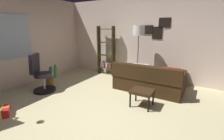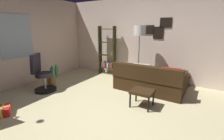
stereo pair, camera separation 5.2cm
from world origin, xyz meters
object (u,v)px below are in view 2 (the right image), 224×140
object	(u,v)px
footstool	(142,93)
bookshelf	(107,54)
potted_plant	(52,77)
couch	(154,80)
floor_lamp	(140,35)
gift_box_red	(3,111)
office_chair	(42,77)

from	to	relation	value
footstool	bookshelf	bearing A→B (deg)	48.93
footstool	potted_plant	distance (m)	2.77
couch	floor_lamp	xyz separation A→B (m)	(0.36, 0.60, 1.18)
gift_box_red	bookshelf	distance (m)	3.49
gift_box_red	potted_plant	world-z (taller)	potted_plant
office_chair	potted_plant	size ratio (longest dim) A/B	1.60
couch	bookshelf	size ratio (longest dim) A/B	1.06
footstool	floor_lamp	xyz separation A→B (m)	(1.42, 0.66, 1.13)
footstool	floor_lamp	distance (m)	1.93
bookshelf	office_chair	bearing A→B (deg)	163.61
office_chair	potted_plant	xyz separation A→B (m)	(0.45, 0.17, -0.15)
footstool	potted_plant	size ratio (longest dim) A/B	0.73
potted_plant	floor_lamp	bearing A→B (deg)	-54.75
couch	floor_lamp	size ratio (longest dim) A/B	1.05
couch	office_chair	distance (m)	3.00
bookshelf	footstool	bearing A→B (deg)	-131.07
office_chair	gift_box_red	bearing A→B (deg)	-162.49
bookshelf	potted_plant	size ratio (longest dim) A/B	2.70
office_chair	couch	bearing A→B (deg)	-58.28
potted_plant	footstool	bearing A→B (deg)	-88.49
bookshelf	floor_lamp	world-z (taller)	floor_lamp
floor_lamp	potted_plant	bearing A→B (deg)	125.25
couch	potted_plant	world-z (taller)	couch
bookshelf	floor_lamp	xyz separation A→B (m)	(-0.28, -1.29, 0.71)
gift_box_red	floor_lamp	world-z (taller)	floor_lamp
couch	bookshelf	bearing A→B (deg)	71.21
couch	gift_box_red	size ratio (longest dim) A/B	4.38
potted_plant	couch	bearing A→B (deg)	-67.40
office_chair	bookshelf	xyz separation A→B (m)	(2.22, -0.65, 0.35)
couch	footstool	bearing A→B (deg)	-176.87
footstool	office_chair	xyz separation A→B (m)	(-0.52, 2.60, 0.07)
office_chair	floor_lamp	bearing A→B (deg)	-45.12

